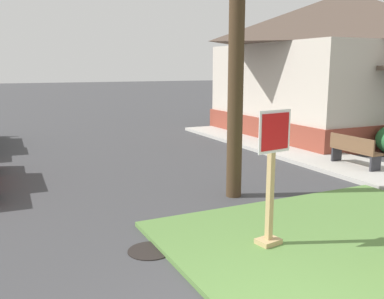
% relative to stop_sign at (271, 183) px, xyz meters
% --- Properties ---
extents(grass_corner_patch, '(5.74, 4.87, 0.08)m').
position_rel_stop_sign_xyz_m(grass_corner_patch, '(1.26, -0.58, -1.04)').
color(grass_corner_patch, '#567F3D').
rests_on(grass_corner_patch, ground).
extents(sidewalk_strip, '(2.20, 17.25, 0.12)m').
position_rel_stop_sign_xyz_m(sidewalk_strip, '(5.33, 3.73, -1.02)').
color(sidewalk_strip, '#B2AFA8').
rests_on(sidewalk_strip, ground).
extents(stop_sign, '(0.64, 0.33, 2.13)m').
position_rel_stop_sign_xyz_m(stop_sign, '(0.00, 0.00, 0.00)').
color(stop_sign, tan).
rests_on(stop_sign, grass_corner_patch).
extents(manhole_cover, '(0.70, 0.70, 0.02)m').
position_rel_stop_sign_xyz_m(manhole_cover, '(-1.74, 0.73, -1.07)').
color(manhole_cover, black).
rests_on(manhole_cover, ground).
extents(street_bench, '(0.41, 1.56, 0.85)m').
position_rel_stop_sign_xyz_m(street_bench, '(5.25, 3.34, -0.49)').
color(street_bench, brown).
rests_on(street_bench, sidewalk_strip).
extents(corner_house, '(9.32, 9.25, 5.94)m').
position_rel_stop_sign_xyz_m(corner_house, '(10.03, 8.67, 1.97)').
color(corner_house, brown).
rests_on(corner_house, ground).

